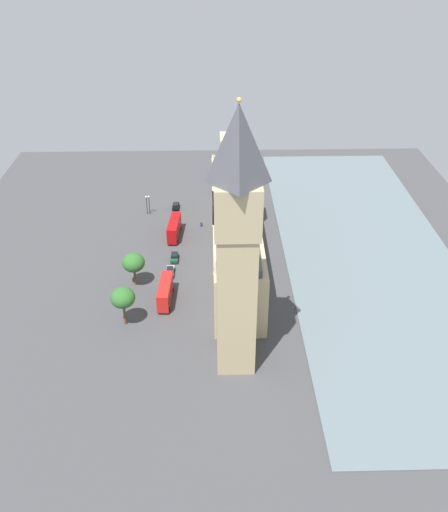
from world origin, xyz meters
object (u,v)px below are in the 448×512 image
object	(u,v)px
double_decker_bus_trailing	(165,291)
street_lamp_under_trees	(146,201)
car_silver_leading	(170,271)
street_lamp_slot_10	(149,201)
parliament_building	(234,224)
double_decker_bus_kerbside	(174,228)
pedestrian_midblock	(201,224)
plane_tree_near_tower	(123,298)
car_black_by_river_gate	(176,206)
plane_tree_far_end	(134,263)
clock_tower	(237,244)
car_yellow_cab_opposite_hall	(174,219)
car_dark_green_corner	(174,257)

from	to	relation	value
double_decker_bus_trailing	street_lamp_under_trees	world-z (taller)	street_lamp_under_trees
car_silver_leading	street_lamp_slot_10	world-z (taller)	street_lamp_slot_10
parliament_building	double_decker_bus_kerbside	distance (m)	18.84
pedestrian_midblock	plane_tree_near_tower	bearing A→B (deg)	-34.65
car_black_by_river_gate	street_lamp_under_trees	bearing A→B (deg)	-158.08
plane_tree_far_end	street_lamp_slot_10	distance (m)	35.61
car_silver_leading	plane_tree_near_tower	bearing A→B (deg)	-113.33
car_silver_leading	street_lamp_slot_10	xyz separation A→B (m)	(7.59, -31.52, 3.24)
clock_tower	plane_tree_near_tower	distance (m)	32.85
clock_tower	pedestrian_midblock	distance (m)	61.15
car_black_by_river_gate	car_yellow_cab_opposite_hall	distance (m)	7.86
clock_tower	plane_tree_far_end	xyz separation A→B (m)	(22.35, -27.00, -20.75)
car_dark_green_corner	plane_tree_far_end	size ratio (longest dim) A/B	0.51
parliament_building	street_lamp_slot_10	distance (m)	32.33
street_lamp_slot_10	double_decker_bus_trailing	bearing A→B (deg)	99.67
car_yellow_cab_opposite_hall	plane_tree_far_end	world-z (taller)	plane_tree_far_end
clock_tower	street_lamp_under_trees	size ratio (longest dim) A/B	9.19
car_yellow_cab_opposite_hall	double_decker_bus_trailing	bearing A→B (deg)	-90.54
double_decker_bus_trailing	pedestrian_midblock	xyz separation A→B (m)	(-7.68, -34.49, -1.91)
parliament_building	double_decker_bus_trailing	size ratio (longest dim) A/B	6.14
plane_tree_near_tower	pedestrian_midblock	bearing A→B (deg)	-110.32
double_decker_bus_trailing	plane_tree_far_end	size ratio (longest dim) A/B	1.27
car_yellow_cab_opposite_hall	parliament_building	bearing A→B (deg)	-47.14
car_yellow_cab_opposite_hall	plane_tree_far_end	xyz separation A→B (m)	(7.53, 30.92, 5.22)
clock_tower	car_black_by_river_gate	bearing A→B (deg)	-77.37
car_black_by_river_gate	pedestrian_midblock	size ratio (longest dim) A/B	2.55
car_black_by_river_gate	double_decker_bus_kerbside	xyz separation A→B (m)	(-0.43, 16.38, 1.75)
car_yellow_cab_opposite_hall	double_decker_bus_kerbside	bearing A→B (deg)	-87.09
car_silver_leading	parliament_building	bearing A→B (deg)	32.37
plane_tree_near_tower	plane_tree_far_end	bearing A→B (deg)	-92.06
clock_tower	parliament_building	bearing A→B (deg)	-92.02
car_dark_green_corner	plane_tree_near_tower	size ratio (longest dim) A/B	0.47
clock_tower	street_lamp_slot_10	size ratio (longest dim) A/B	8.88
street_lamp_under_trees	street_lamp_slot_10	xyz separation A→B (m)	(-0.77, 0.32, 0.12)
car_silver_leading	street_lamp_slot_10	distance (m)	32.58
clock_tower	double_decker_bus_kerbside	xyz separation A→B (m)	(14.31, -49.40, -24.23)
clock_tower	plane_tree_near_tower	size ratio (longest dim) A/B	5.73
pedestrian_midblock	parliament_building	bearing A→B (deg)	17.06
double_decker_bus_trailing	street_lamp_slot_10	world-z (taller)	street_lamp_slot_10
double_decker_bus_kerbside	street_lamp_under_trees	world-z (taller)	street_lamp_under_trees
parliament_building	plane_tree_far_end	distance (m)	27.53
car_black_by_river_gate	pedestrian_midblock	distance (m)	13.34
double_decker_bus_kerbside	street_lamp_slot_10	distance (m)	15.33
clock_tower	double_decker_bus_trailing	size ratio (longest dim) A/B	4.90
plane_tree_far_end	plane_tree_near_tower	xyz separation A→B (m)	(0.53, 14.59, 0.71)
parliament_building	car_black_by_river_gate	size ratio (longest dim) A/B	15.91
car_yellow_cab_opposite_hall	car_silver_leading	distance (m)	26.90
car_black_by_river_gate	plane_tree_near_tower	world-z (taller)	plane_tree_near_tower
clock_tower	double_decker_bus_kerbside	size ratio (longest dim) A/B	4.87
double_decker_bus_trailing	pedestrian_midblock	size ratio (longest dim) A/B	6.61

